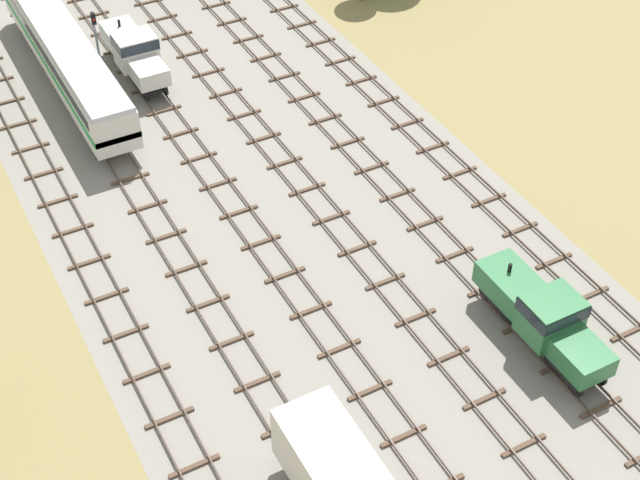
# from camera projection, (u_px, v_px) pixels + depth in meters

# --- Properties ---
(ground_plane) EXTENTS (480.00, 480.00, 0.00)m
(ground_plane) POSITION_uv_depth(u_px,v_px,m) (176.00, 78.00, 64.86)
(ground_plane) COLOR olive
(ballast_bed) EXTENTS (26.48, 176.00, 0.01)m
(ballast_bed) POSITION_uv_depth(u_px,v_px,m) (176.00, 78.00, 64.86)
(ballast_bed) COLOR gray
(ballast_bed) RESTS_ON ground
(track_far_left) EXTENTS (2.40, 126.00, 0.29)m
(track_far_left) POSITION_uv_depth(u_px,v_px,m) (12.00, 112.00, 61.45)
(track_far_left) COLOR #47382D
(track_far_left) RESTS_ON ground
(track_left) EXTENTS (2.40, 126.00, 0.29)m
(track_left) POSITION_uv_depth(u_px,v_px,m) (78.00, 95.00, 63.04)
(track_left) COLOR #47382D
(track_left) RESTS_ON ground
(track_centre_left) EXTENTS (2.40, 126.00, 0.29)m
(track_centre_left) POSITION_uv_depth(u_px,v_px,m) (141.00, 78.00, 64.63)
(track_centre_left) COLOR #47382D
(track_centre_left) RESTS_ON ground
(track_centre) EXTENTS (2.40, 126.00, 0.29)m
(track_centre) POSITION_uv_depth(u_px,v_px,m) (200.00, 62.00, 66.22)
(track_centre) COLOR #47382D
(track_centre) RESTS_ON ground
(track_centre_right) EXTENTS (2.40, 126.00, 0.29)m
(track_centre_right) POSITION_uv_depth(u_px,v_px,m) (257.00, 47.00, 67.81)
(track_centre_right) COLOR #47382D
(track_centre_right) RESTS_ON ground
(track_right) EXTENTS (2.40, 126.00, 0.29)m
(track_right) POSITION_uv_depth(u_px,v_px,m) (311.00, 33.00, 69.41)
(track_right) COLOR #47382D
(track_right) RESTS_ON ground
(shunter_loco_centre_right_near) EXTENTS (2.74, 8.46, 3.10)m
(shunter_loco_centre_right_near) POSITION_uv_depth(u_px,v_px,m) (544.00, 315.00, 44.99)
(shunter_loco_centre_right_near) COLOR #286638
(shunter_loco_centre_right_near) RESTS_ON ground
(shunter_loco_centre_left_mid) EXTENTS (2.74, 8.46, 3.10)m
(shunter_loco_centre_left_mid) POSITION_uv_depth(u_px,v_px,m) (134.00, 51.00, 63.74)
(shunter_loco_centre_left_mid) COLOR beige
(shunter_loco_centre_left_mid) RESTS_ON ground
(passenger_coach_left_midfar) EXTENTS (2.96, 22.00, 3.80)m
(passenger_coach_left_midfar) POSITION_uv_depth(u_px,v_px,m) (64.00, 51.00, 62.51)
(passenger_coach_left_midfar) COLOR beige
(passenger_coach_left_midfar) RESTS_ON ground
(signal_post_near) EXTENTS (0.28, 0.47, 5.19)m
(signal_post_near) POSITION_uv_depth(u_px,v_px,m) (96.00, 36.00, 62.63)
(signal_post_near) COLOR gray
(signal_post_near) RESTS_ON ground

